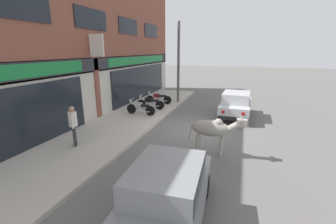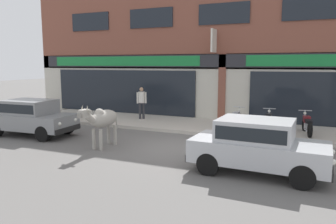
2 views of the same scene
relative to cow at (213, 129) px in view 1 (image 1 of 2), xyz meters
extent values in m
plane|color=#605E5B|center=(2.48, 1.01, -1.01)|extent=(90.00, 90.00, 0.00)
cube|color=#B7AFA3|center=(2.48, 4.94, -0.94)|extent=(19.00, 3.47, 0.14)
cube|color=brown|center=(2.48, 6.96, 4.73)|extent=(23.00, 0.55, 6.18)
cube|color=beige|center=(2.48, 6.96, 0.69)|extent=(23.00, 0.55, 3.40)
cube|color=#28282D|center=(2.48, 6.64, 2.04)|extent=(22.08, 0.08, 0.64)
cube|color=brown|center=(2.48, 6.66, 0.69)|extent=(0.36, 0.12, 3.40)
cube|color=black|center=(8.23, 6.63, 0.34)|extent=(8.74, 0.10, 2.40)
cube|color=#197A38|center=(8.23, 6.61, 2.04)|extent=(9.20, 0.05, 0.52)
cube|color=black|center=(-1.43, 6.65, 4.29)|extent=(2.50, 0.06, 1.00)
cube|color=black|center=(2.48, 6.65, 4.29)|extent=(2.50, 0.06, 1.00)
cube|color=black|center=(6.39, 6.65, 4.29)|extent=(2.50, 0.06, 1.00)
cube|color=black|center=(10.30, 6.65, 4.29)|extent=(2.50, 0.06, 1.00)
cube|color=silver|center=(2.13, 6.23, 2.99)|extent=(0.08, 0.80, 1.10)
ellipsoid|color=#9E998E|center=(0.00, 0.10, 0.01)|extent=(0.53, 1.41, 0.60)
sphere|color=#9E998E|center=(0.00, -0.18, 0.24)|extent=(0.32, 0.32, 0.32)
cylinder|color=#9E998E|center=(0.14, -0.34, -0.65)|extent=(0.12, 0.12, 0.72)
cylinder|color=#9E998E|center=(-0.15, -0.33, -0.65)|extent=(0.12, 0.12, 0.72)
cylinder|color=#9E998E|center=(0.15, 0.53, -0.65)|extent=(0.12, 0.12, 0.72)
cylinder|color=#9E998E|center=(-0.14, 0.53, -0.65)|extent=(0.12, 0.12, 0.72)
cylinder|color=#9E998E|center=(-0.01, -0.72, 0.16)|extent=(0.24, 0.47, 0.43)
cube|color=#9E998E|center=(-0.01, -0.98, 0.33)|extent=(0.22, 0.36, 0.26)
cube|color=slate|center=(-0.01, -1.16, 0.29)|extent=(0.16, 0.14, 0.14)
cone|color=beige|center=(0.09, -0.94, 0.51)|extent=(0.06, 0.11, 0.19)
cone|color=beige|center=(-0.11, -0.94, 0.51)|extent=(0.06, 0.11, 0.19)
cube|color=#9E998E|center=(0.15, -0.90, 0.39)|extent=(0.14, 0.04, 0.10)
cube|color=#9E998E|center=(-0.17, -0.90, 0.39)|extent=(0.14, 0.04, 0.10)
cylinder|color=#9E998E|center=(0.01, 0.84, -0.21)|extent=(0.04, 0.16, 0.60)
cylinder|color=black|center=(6.53, 0.06, -0.71)|extent=(0.61, 0.20, 0.60)
cylinder|color=black|center=(6.48, -1.38, -0.71)|extent=(0.61, 0.20, 0.60)
cylinder|color=black|center=(4.23, 0.15, -0.71)|extent=(0.61, 0.20, 0.60)
cylinder|color=black|center=(4.18, -1.29, -0.71)|extent=(0.61, 0.20, 0.60)
cube|color=#B2B5BA|center=(5.36, -0.61, -0.41)|extent=(3.56, 1.73, 0.60)
cube|color=#B2B5BA|center=(5.26, -0.61, 0.17)|extent=(1.95, 1.51, 0.56)
cube|color=black|center=(5.26, -0.61, 0.17)|extent=(1.80, 1.53, 0.35)
cube|color=black|center=(7.08, -0.68, -0.63)|extent=(0.18, 1.52, 0.20)
cube|color=black|center=(3.63, -0.55, -0.63)|extent=(0.18, 1.52, 0.20)
sphere|color=silver|center=(7.13, -0.20, -0.33)|extent=(0.14, 0.14, 0.14)
sphere|color=silver|center=(7.10, -1.16, -0.33)|extent=(0.14, 0.14, 0.14)
cube|color=red|center=(3.62, -0.05, -0.31)|extent=(0.04, 0.16, 0.14)
cube|color=red|center=(3.58, -1.04, -0.31)|extent=(0.04, 0.16, 0.14)
cylinder|color=black|center=(-2.68, 1.26, -0.71)|extent=(0.61, 0.21, 0.60)
cylinder|color=black|center=(-2.60, -0.17, -0.71)|extent=(0.61, 0.21, 0.60)
cube|color=gray|center=(-3.79, 0.48, -0.41)|extent=(3.58, 1.79, 0.60)
cube|color=gray|center=(-3.89, 0.48, 0.17)|extent=(1.98, 1.54, 0.56)
cube|color=black|center=(-3.89, 0.48, 0.17)|extent=(1.82, 1.55, 0.35)
cube|color=black|center=(-2.06, 0.58, -0.63)|extent=(0.20, 1.52, 0.20)
sphere|color=silver|center=(-2.06, 1.06, -0.33)|extent=(0.14, 0.14, 0.14)
sphere|color=silver|center=(-2.00, 0.10, -0.33)|extent=(0.14, 0.14, 0.14)
cylinder|color=black|center=(3.65, 5.24, -0.59)|extent=(0.14, 0.57, 0.56)
cylinder|color=black|center=(3.57, 4.00, -0.59)|extent=(0.14, 0.57, 0.56)
cube|color=#B2B5BA|center=(3.61, 4.60, -0.55)|extent=(0.22, 0.33, 0.24)
cube|color=#A8AAB2|center=(3.62, 4.76, -0.29)|extent=(0.27, 0.42, 0.24)
cube|color=black|center=(3.59, 4.36, -0.31)|extent=(0.25, 0.53, 0.12)
cylinder|color=#B2B5BA|center=(3.65, 5.18, -0.29)|extent=(0.06, 0.27, 0.59)
cylinder|color=#B2B5BA|center=(3.65, 5.22, -0.01)|extent=(0.52, 0.07, 0.03)
sphere|color=silver|center=(3.66, 5.28, -0.13)|extent=(0.12, 0.12, 0.12)
cylinder|color=#B2B5BA|center=(3.48, 4.25, -0.63)|extent=(0.09, 0.48, 0.06)
cylinder|color=black|center=(4.95, 5.22, -0.59)|extent=(0.14, 0.57, 0.56)
cylinder|color=black|center=(5.03, 3.97, -0.59)|extent=(0.14, 0.57, 0.56)
cube|color=#B2B5BA|center=(4.99, 4.57, -0.55)|extent=(0.22, 0.33, 0.24)
cube|color=black|center=(4.98, 4.73, -0.29)|extent=(0.27, 0.42, 0.24)
cube|color=black|center=(5.01, 4.33, -0.31)|extent=(0.26, 0.53, 0.12)
cylinder|color=#B2B5BA|center=(4.95, 5.16, -0.29)|extent=(0.06, 0.27, 0.59)
cylinder|color=#B2B5BA|center=(4.95, 5.20, -0.01)|extent=(0.52, 0.07, 0.03)
sphere|color=silver|center=(4.94, 5.26, -0.13)|extent=(0.12, 0.12, 0.12)
cylinder|color=#B2B5BA|center=(4.91, 4.21, -0.63)|extent=(0.09, 0.48, 0.06)
cylinder|color=black|center=(6.37, 5.21, -0.59)|extent=(0.20, 0.57, 0.56)
cylinder|color=black|center=(6.59, 3.98, -0.59)|extent=(0.20, 0.57, 0.56)
cube|color=#B2B5BA|center=(6.49, 4.58, -0.55)|extent=(0.25, 0.35, 0.24)
cube|color=maroon|center=(6.46, 4.74, -0.29)|extent=(0.31, 0.44, 0.24)
cube|color=black|center=(6.53, 4.34, -0.31)|extent=(0.31, 0.55, 0.12)
cylinder|color=#B2B5BA|center=(6.38, 5.15, -0.29)|extent=(0.09, 0.27, 0.59)
cylinder|color=#B2B5BA|center=(6.37, 5.19, -0.01)|extent=(0.52, 0.12, 0.03)
sphere|color=silver|center=(6.36, 5.25, -0.13)|extent=(0.12, 0.12, 0.12)
cylinder|color=#B2B5BA|center=(6.44, 4.21, -0.63)|extent=(0.14, 0.48, 0.06)
cylinder|color=#2D2D33|center=(-1.18, 5.22, -0.46)|extent=(0.11, 0.11, 0.82)
cylinder|color=#2D2D33|center=(-1.32, 5.11, -0.46)|extent=(0.11, 0.11, 0.82)
cylinder|color=silver|center=(-1.25, 5.17, 0.23)|extent=(0.32, 0.32, 0.56)
cylinder|color=silver|center=(-1.08, 5.29, 0.21)|extent=(0.08, 0.08, 0.56)
cylinder|color=silver|center=(-1.42, 5.04, 0.21)|extent=(0.08, 0.08, 0.56)
sphere|color=tan|center=(-1.25, 5.17, 0.63)|extent=(0.20, 0.20, 0.20)
cylinder|color=#595651|center=(7.63, 3.51, 1.89)|extent=(0.18, 0.18, 5.51)
camera|label=1|loc=(-7.86, -0.89, 2.78)|focal=24.00mm
camera|label=2|loc=(6.54, -9.30, 1.90)|focal=35.00mm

